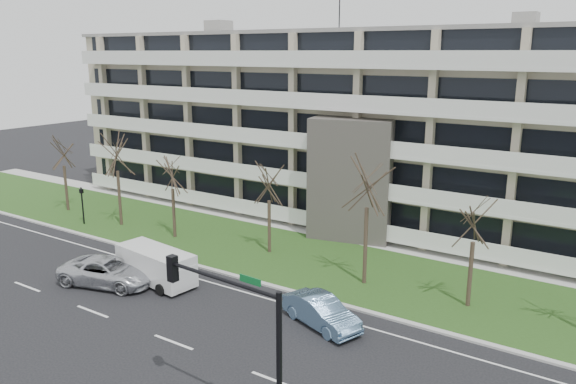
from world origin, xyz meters
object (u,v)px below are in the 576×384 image
Objects in this scene: pedestrian_signal at (82,201)px; traffic_signal at (239,332)px; white_van at (156,263)px; silver_pickup at (108,271)px; blue_sedan at (321,312)px.

traffic_signal is at bearing -23.22° from pedestrian_signal.
white_van is 0.89× the size of traffic_signal.
white_van is (2.28, 1.77, 0.44)m from silver_pickup.
silver_pickup is 16.69m from traffic_signal.
traffic_signal is at bearing -128.95° from silver_pickup.
pedestrian_signal is at bearing 156.81° from traffic_signal.
blue_sedan is 1.51× the size of pedestrian_signal.
white_van is 1.82× the size of pedestrian_signal.
white_van reaches higher than blue_sedan.
silver_pickup is 13.54m from blue_sedan.
blue_sedan is at bearing 10.75° from white_van.
white_van is at bearing -68.06° from silver_pickup.
silver_pickup is at bearing 160.49° from traffic_signal.
silver_pickup is 2.92m from white_van.
pedestrian_signal is (-11.45, 6.96, 1.15)m from silver_pickup.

